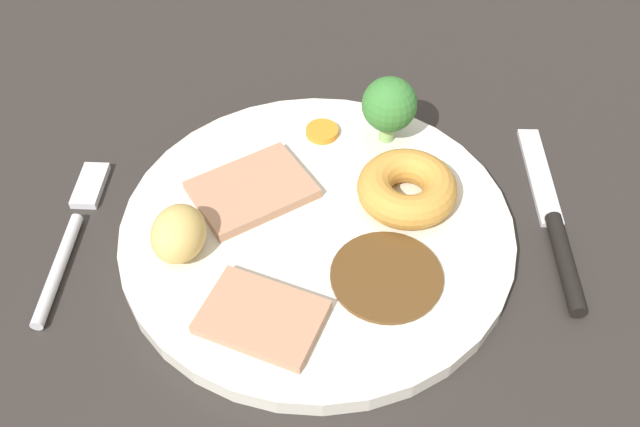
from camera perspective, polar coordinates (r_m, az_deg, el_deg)
The scene contains 11 objects.
dining_table at distance 50.98cm, azimuth -0.17°, elevation -5.06°, with size 120.00×84.00×3.60cm, color #2B2623.
dinner_plate at distance 50.45cm, azimuth 0.00°, elevation -1.29°, with size 28.27×28.27×1.40cm, color silver.
gravy_pool at distance 46.95cm, azimuth 5.48°, elevation -5.13°, with size 7.61×7.61×0.30cm, color #563819.
meat_slice_main at distance 51.83cm, azimuth -5.60°, elevation 1.96°, with size 8.39×6.16×0.80cm, color tan.
meat_slice_under at distance 44.72cm, azimuth -4.80°, elevation -8.46°, with size 7.54×5.24×0.80cm, color tan.
yorkshire_pudding at distance 50.86cm, azimuth 7.15°, elevation 2.06°, with size 7.31×7.31×2.55cm, color #C68938.
roast_potato_left at distance 47.90cm, azimuth -11.50°, elevation -1.57°, with size 4.46×3.66×3.60cm, color #D8B260.
carrot_coin_front at distance 56.46cm, azimuth 0.17°, elevation 6.73°, with size 2.63×2.63×0.55cm, color orange.
broccoli_floret at distance 54.32cm, azimuth 5.70°, elevation 8.83°, with size 4.30×4.30×5.64cm.
fork at distance 53.81cm, azimuth -19.65°, elevation -1.44°, with size 2.60×15.32×0.90cm.
knife at distance 53.68cm, azimuth 18.70°, elevation -1.12°, with size 2.34×18.55×1.20cm.
Camera 1 is at (-0.70, -30.51, 42.63)cm, focal length 39.03 mm.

